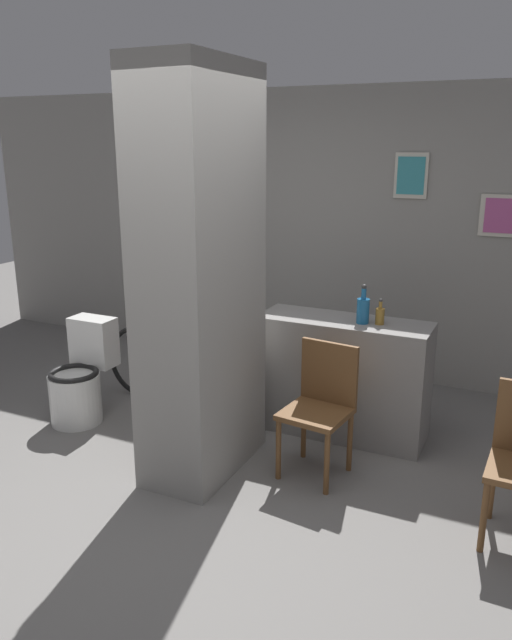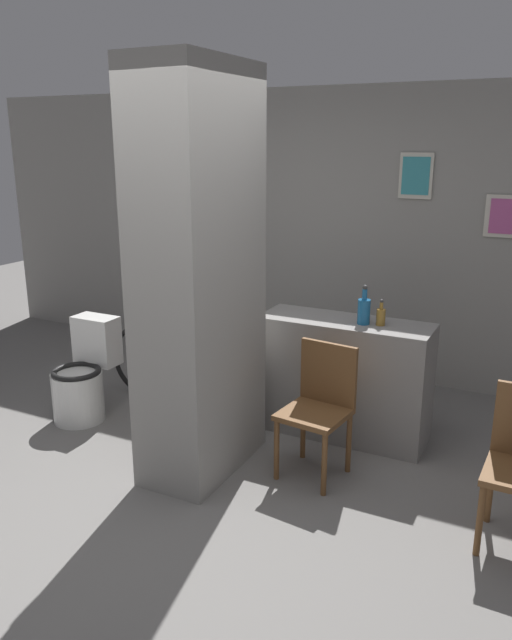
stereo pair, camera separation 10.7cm
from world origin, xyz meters
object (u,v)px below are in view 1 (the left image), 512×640
Objects in this scene: toilet at (81,380)px; chair_near_pillar at (321,403)px; bicycle at (193,370)px; bottle_tall at (363,309)px.

toilet is 1.98m from chair_near_pillar.
bicycle is 1.52m from bottle_tall.
bottle_tall is at bearing 87.61° from chair_near_pillar.
bottle_tall reaches higher than bicycle.
chair_near_pillar reaches higher than bicycle.
bottle_tall is (0.10, 0.58, 0.51)m from chair_near_pillar.
bottle_tall reaches higher than toilet.
toilet is at bearing -163.48° from bottle_tall.
chair_near_pillar is 0.52× the size of bicycle.
bottle_tall is at bearing 16.52° from toilet.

